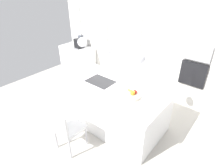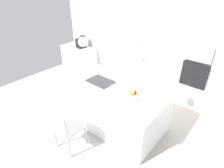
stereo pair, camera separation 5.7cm
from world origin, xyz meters
name	(u,v)px [view 1 (the left image)]	position (x,y,z in m)	size (l,w,h in m)	color
floor	(109,119)	(0.00, 0.00, 0.00)	(6.60, 6.60, 0.00)	#BCB7AD
back_wall	(151,44)	(0.00, 1.65, 1.30)	(6.00, 0.10, 2.60)	silver
kitchen_island	(108,103)	(0.00, 0.00, 0.45)	(2.38, 1.16, 0.89)	white
sink_basin	(100,82)	(-0.21, 0.00, 0.88)	(0.56, 0.40, 0.02)	#2D2D30
faucet	(107,72)	(-0.21, 0.21, 1.03)	(0.02, 0.17, 0.22)	silver
fruit_bowl	(132,95)	(0.62, -0.07, 0.93)	(0.30, 0.30, 0.14)	beige
side_counter	(78,59)	(-2.40, 1.28, 0.41)	(1.10, 0.60, 0.83)	white
coffee_machine	(79,43)	(-2.25, 1.28, 0.99)	(0.20, 0.35, 0.38)	black
microwave	(198,53)	(1.14, 1.58, 1.36)	(0.54, 0.08, 0.34)	#9E9EA3
oven	(193,74)	(1.14, 1.58, 0.86)	(0.56, 0.08, 0.56)	black
chair_near	(67,127)	(-0.04, -1.05, 0.50)	(0.45, 0.45, 0.88)	silver
pendant_light_left	(82,42)	(-0.66, 0.00, 1.62)	(0.19, 0.19, 0.79)	silver
pendant_light_center	(108,49)	(0.00, 0.00, 1.62)	(0.19, 0.19, 0.79)	silver
pendant_light_right	(139,58)	(0.66, 0.00, 1.62)	(0.19, 0.19, 0.79)	silver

